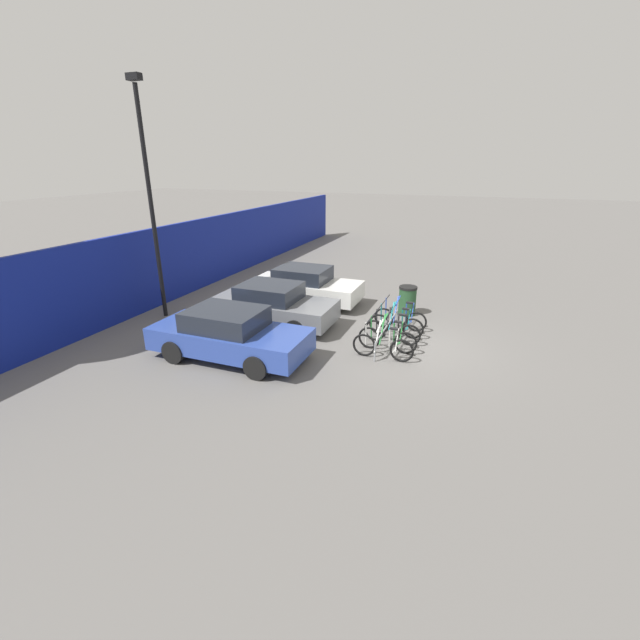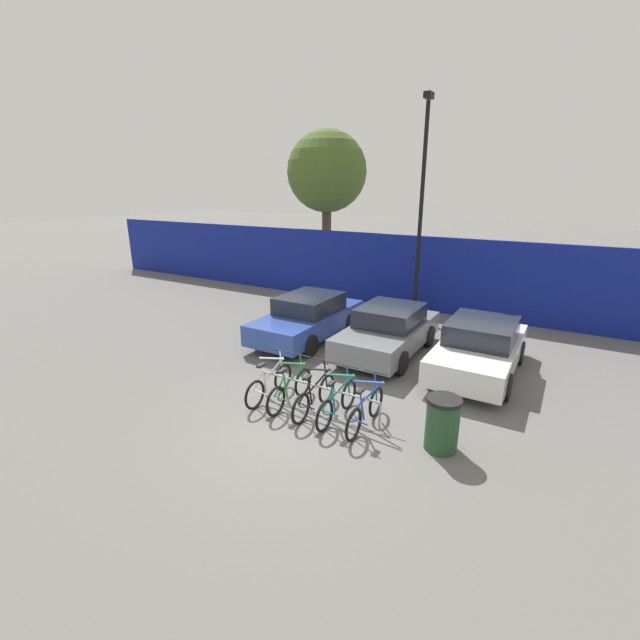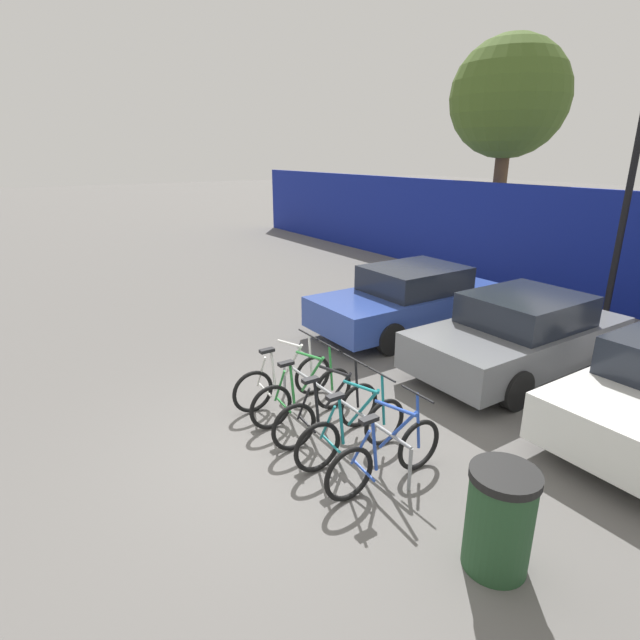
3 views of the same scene
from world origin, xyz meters
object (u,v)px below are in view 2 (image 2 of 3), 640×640
(bicycle_teal, at_px, (337,403))
(car_blue, at_px, (308,317))
(car_white, at_px, (479,348))
(trash_bin, at_px, (442,424))
(bicycle_green, at_px, (290,389))
(bicycle_blue, at_px, (365,411))
(car_grey, at_px, (388,331))
(bicycle_white, at_px, (269,384))
(lamp_post, at_px, (422,202))
(bike_rack, at_px, (318,389))
(tree_behind_hoarding, at_px, (327,173))
(bicycle_black, at_px, (314,396))

(bicycle_teal, xyz_separation_m, car_blue, (-3.19, 3.94, 0.31))
(car_white, bearing_deg, trash_bin, -88.16)
(bicycle_green, bearing_deg, bicycle_blue, 2.51)
(bicycle_blue, bearing_deg, car_blue, 137.99)
(bicycle_teal, distance_m, trash_bin, 2.15)
(car_grey, bearing_deg, bicycle_blue, -73.98)
(bicycle_white, bearing_deg, trash_bin, 1.29)
(bicycle_blue, height_order, trash_bin, bicycle_blue)
(bicycle_teal, xyz_separation_m, car_white, (2.02, 3.93, 0.31))
(car_grey, height_order, lamp_post, lamp_post)
(bicycle_green, relative_size, trash_bin, 1.66)
(bike_rack, relative_size, bicycle_teal, 1.71)
(bicycle_white, xyz_separation_m, car_grey, (1.24, 4.01, 0.31))
(bike_rack, height_order, car_grey, car_grey)
(bike_rack, distance_m, bicycle_white, 1.21)
(bicycle_green, bearing_deg, tree_behind_hoarding, 118.57)
(car_grey, height_order, car_white, same)
(bicycle_white, height_order, car_white, car_white)
(bicycle_green, height_order, car_blue, car_blue)
(trash_bin, bearing_deg, bicycle_blue, -177.87)
(bike_rack, height_order, tree_behind_hoarding, tree_behind_hoarding)
(car_blue, bearing_deg, trash_bin, -36.09)
(bike_rack, bearing_deg, car_white, 55.72)
(bicycle_white, xyz_separation_m, tree_behind_hoarding, (-4.70, 10.77, 4.86))
(bicycle_teal, bearing_deg, bicycle_blue, 1.43)
(bicycle_blue, distance_m, lamp_post, 8.98)
(bicycle_white, relative_size, car_white, 0.41)
(bicycle_green, xyz_separation_m, trash_bin, (3.33, 0.06, 0.14))
(bike_rack, relative_size, car_white, 0.71)
(bicycle_blue, xyz_separation_m, trash_bin, (1.51, 0.06, 0.14))
(bicycle_white, height_order, lamp_post, lamp_post)
(lamp_post, bearing_deg, bicycle_white, -94.89)
(bicycle_teal, xyz_separation_m, car_grey, (-0.51, 4.01, 0.31))
(trash_bin, height_order, tree_behind_hoarding, tree_behind_hoarding)
(bicycle_white, distance_m, tree_behind_hoarding, 12.72)
(bicycle_blue, xyz_separation_m, lamp_post, (-1.70, 7.97, 3.76))
(bicycle_blue, bearing_deg, lamp_post, 105.91)
(bicycle_teal, relative_size, car_grey, 0.42)
(bicycle_black, height_order, car_white, car_white)
(bike_rack, relative_size, tree_behind_hoarding, 0.41)
(bicycle_green, xyz_separation_m, bicycle_teal, (1.18, 0.00, 0.00))
(bicycle_teal, xyz_separation_m, bicycle_blue, (0.64, 0.00, 0.00))
(bicycle_blue, height_order, car_white, car_white)
(bicycle_teal, distance_m, car_grey, 4.05)
(bicycle_black, relative_size, lamp_post, 0.23)
(car_grey, bearing_deg, car_white, -1.86)
(bicycle_teal, bearing_deg, tree_behind_hoarding, 122.34)
(bike_rack, height_order, bicycle_white, bicycle_white)
(car_white, xyz_separation_m, lamp_post, (-3.09, 4.05, 3.45))
(lamp_post, xyz_separation_m, trash_bin, (3.21, -7.92, -3.62))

